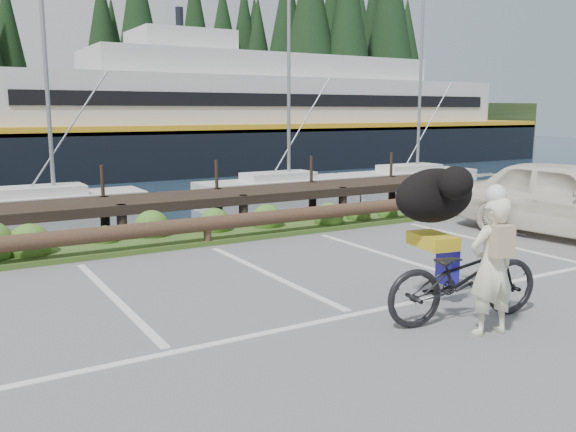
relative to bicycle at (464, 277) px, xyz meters
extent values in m
plane|color=#5E5E61|center=(-1.08, 1.29, -0.59)|extent=(72.00, 72.00, 0.00)
cube|color=#3D5B21|center=(-1.08, 6.59, -0.54)|extent=(34.00, 1.60, 0.10)
imported|color=black|center=(0.00, 0.00, 0.00)|extent=(2.36, 1.16, 1.19)
imported|color=#ECE8C8|center=(-0.09, -0.52, 0.26)|extent=(0.69, 0.51, 1.71)
ellipsoid|color=black|center=(0.12, 0.71, 0.97)|extent=(0.85, 1.39, 0.75)
imported|color=white|center=(5.98, 2.63, 0.25)|extent=(2.60, 5.17, 1.69)
camera|label=1|loc=(-5.87, -5.42, 2.12)|focal=38.00mm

